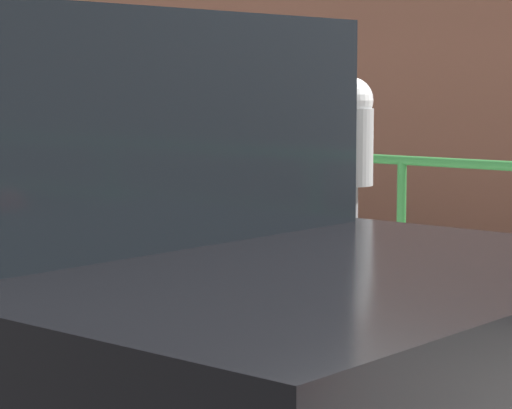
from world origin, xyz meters
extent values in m
cube|color=#ADA8A0|center=(0.00, 1.49, 0.07)|extent=(36.00, 2.98, 0.13)
cylinder|color=slate|center=(0.19, 0.32, 0.67)|extent=(0.07, 0.07, 1.07)
cylinder|color=#939699|center=(0.19, 0.32, 1.35)|extent=(0.19, 0.19, 0.31)
sphere|color=silver|center=(0.19, 0.32, 1.54)|extent=(0.18, 0.18, 0.18)
cube|color=black|center=(0.19, 0.22, 1.42)|extent=(0.10, 0.01, 0.07)
cube|color=white|center=(0.19, 0.22, 1.30)|extent=(0.11, 0.01, 0.09)
cylinder|color=slate|center=(-0.60, 0.33, 0.56)|extent=(0.15, 0.15, 0.85)
cylinder|color=slate|center=(-0.40, 0.31, 0.56)|extent=(0.15, 0.15, 0.85)
cube|color=#2D478C|center=(-0.50, 0.32, 1.31)|extent=(0.47, 0.27, 0.64)
sphere|color=beige|center=(-0.50, 0.32, 1.74)|extent=(0.23, 0.23, 0.23)
cylinder|color=#2D478C|center=(-0.77, 0.35, 1.33)|extent=(0.09, 0.09, 0.60)
cylinder|color=#2D478C|center=(-0.21, 0.50, 1.46)|extent=(0.15, 0.53, 0.45)
cube|color=black|center=(-0.23, -1.06, 0.73)|extent=(3.94, 1.85, 0.84)
cylinder|color=#2D7A38|center=(-3.27, 2.75, 0.62)|extent=(0.06, 0.06, 0.97)
cylinder|color=#2D7A38|center=(-1.09, 2.75, 0.62)|extent=(0.06, 0.06, 0.97)
camera|label=1|loc=(2.70, -3.30, 1.62)|focal=77.91mm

